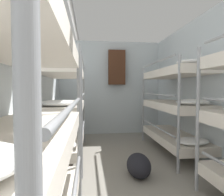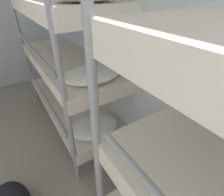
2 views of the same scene
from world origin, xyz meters
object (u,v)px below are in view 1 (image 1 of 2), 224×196
object	(u,v)px
hanging_coat	(117,67)
bunk_stack_left_near	(15,141)
duffel_bag	(139,166)
bunk_stack_left_far	(64,106)
bunk_stack_right_far	(175,105)

from	to	relation	value
hanging_coat	bunk_stack_left_near	bearing A→B (deg)	-106.19
bunk_stack_left_near	hanging_coat	distance (m)	4.26
duffel_bag	bunk_stack_left_far	bearing A→B (deg)	140.31
bunk_stack_left_far	duffel_bag	distance (m)	1.60
duffel_bag	hanging_coat	bearing A→B (deg)	88.48
bunk_stack_right_far	hanging_coat	world-z (taller)	hanging_coat
bunk_stack_left_near	bunk_stack_left_far	world-z (taller)	same
duffel_bag	bunk_stack_right_far	bearing A→B (deg)	44.95
bunk_stack_left_near	bunk_stack_left_far	distance (m)	2.32
bunk_stack_right_far	hanging_coat	size ratio (longest dim) A/B	2.08
bunk_stack_left_far	hanging_coat	world-z (taller)	hanging_coat
bunk_stack_left_far	duffel_bag	bearing A→B (deg)	-39.69
bunk_stack_right_far	duffel_bag	xyz separation A→B (m)	(-0.91, -0.91, -0.74)
bunk_stack_right_far	duffel_bag	size ratio (longest dim) A/B	3.98
bunk_stack_left_far	hanging_coat	size ratio (longest dim) A/B	2.08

